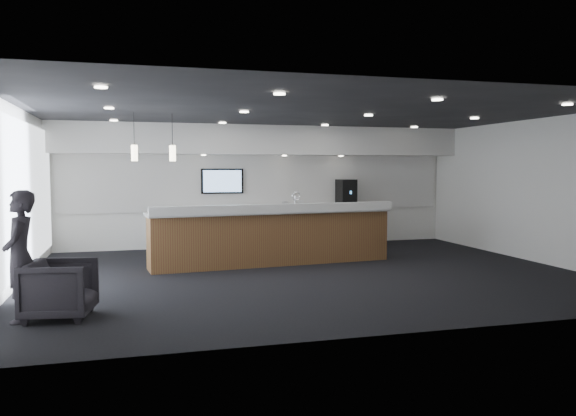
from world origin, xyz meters
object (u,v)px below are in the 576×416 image
object	(u,v)px
armchair	(60,289)
coffee_machine	(346,194)
service_counter	(273,236)
lounge_guest	(20,256)

from	to	relation	value
armchair	coffee_machine	bearing A→B (deg)	-37.50
service_counter	armchair	xyz separation A→B (m)	(-3.69, -3.33, -0.19)
armchair	lounge_guest	size ratio (longest dim) A/B	0.50
armchair	lounge_guest	xyz separation A→B (m)	(-0.46, -0.01, 0.46)
coffee_machine	armchair	size ratio (longest dim) A/B	0.86
coffee_machine	lounge_guest	xyz separation A→B (m)	(-6.74, -5.88, -0.47)
service_counter	coffee_machine	xyz separation A→B (m)	(2.60, 2.53, 0.74)
service_counter	coffee_machine	bearing A→B (deg)	39.01
coffee_machine	service_counter	bearing A→B (deg)	-139.54
coffee_machine	lounge_guest	bearing A→B (deg)	-142.75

